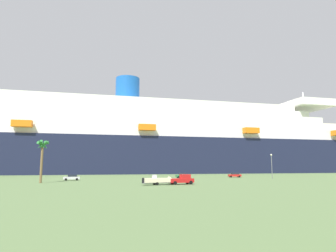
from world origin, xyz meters
TOP-DOWN VIEW (x-y plane):
  - ground_plane at (0.00, 30.00)m, footprint 600.00×600.00m
  - cruise_ship at (23.61, 74.66)m, footprint 274.28×47.17m
  - pickup_truck at (-3.90, -14.93)m, footprint 5.85×2.99m
  - small_boat_on_trailer at (-9.01, -15.78)m, footprint 8.10×2.89m
  - palm_tree at (-36.08, -3.70)m, footprint 3.08×3.04m
  - street_lamp at (29.38, 4.57)m, footprint 0.56×0.56m
  - parked_car_red_hatchback at (22.64, 17.42)m, footprint 4.61×2.61m
  - parked_car_green_wagon at (3.81, 16.65)m, footprint 4.48×2.11m
  - parked_car_silver_sedan at (-30.34, 6.90)m, footprint 4.61×2.51m

SIDE VIEW (x-z plane):
  - ground_plane at x=0.00m, z-range 0.00..0.00m
  - parked_car_silver_sedan at x=-30.34m, z-range 0.04..1.62m
  - parked_car_red_hatchback at x=22.64m, z-range 0.04..1.62m
  - parked_car_green_wagon at x=3.81m, z-range 0.04..1.62m
  - small_boat_on_trailer at x=-9.01m, z-range -0.11..2.04m
  - pickup_truck at x=-3.90m, z-range -0.06..2.14m
  - street_lamp at x=29.38m, z-range 1.19..8.85m
  - palm_tree at x=-36.08m, z-range 2.94..13.23m
  - cruise_ship at x=23.61m, z-range -12.27..43.74m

